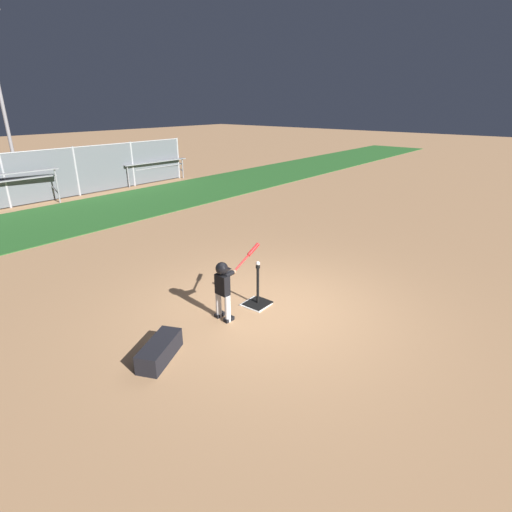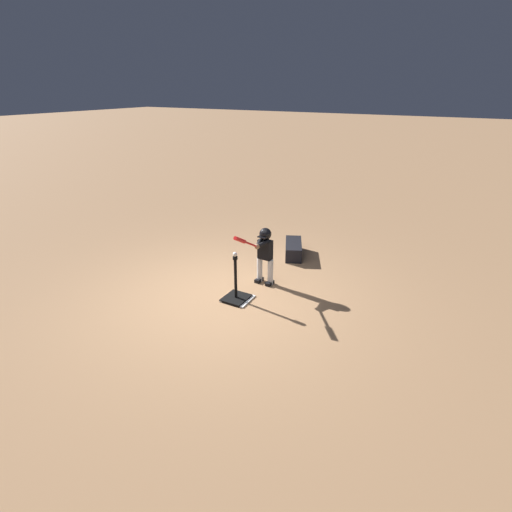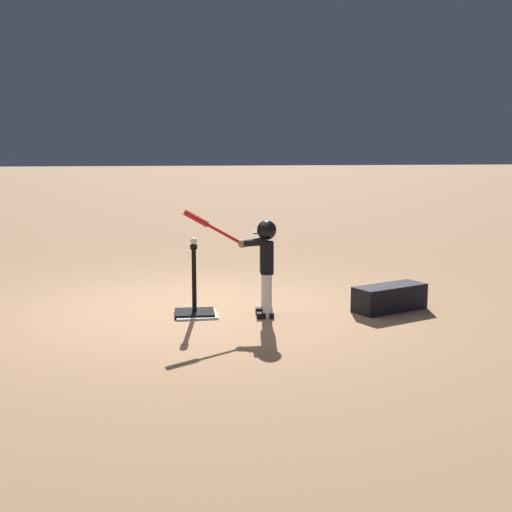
% 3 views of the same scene
% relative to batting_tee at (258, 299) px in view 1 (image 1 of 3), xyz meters
% --- Properties ---
extents(ground_plane, '(90.00, 90.00, 0.00)m').
position_rel_batting_tee_xyz_m(ground_plane, '(0.02, -0.28, -0.11)').
color(ground_plane, '#AD7F56').
extents(grass_outfield_strip, '(56.00, 4.07, 0.02)m').
position_rel_batting_tee_xyz_m(grass_outfield_strip, '(0.02, 8.28, -0.10)').
color(grass_outfield_strip, '#286026').
rests_on(grass_outfield_strip, ground_plane).
extents(backstop_fence, '(15.05, 0.08, 1.86)m').
position_rel_batting_tee_xyz_m(backstop_fence, '(0.02, 11.01, 0.86)').
color(backstop_fence, '#9E9EA3').
rests_on(backstop_fence, ground_plane).
extents(home_plate, '(0.46, 0.46, 0.02)m').
position_rel_batting_tee_xyz_m(home_plate, '(-0.02, 0.02, -0.10)').
color(home_plate, white).
rests_on(home_plate, ground_plane).
extents(batting_tee, '(0.42, 0.38, 0.76)m').
position_rel_batting_tee_xyz_m(batting_tee, '(0.00, 0.00, 0.00)').
color(batting_tee, black).
rests_on(batting_tee, ground_plane).
extents(batter_child, '(0.98, 0.33, 1.14)m').
position_rel_batting_tee_xyz_m(batter_child, '(-0.72, 0.12, 0.54)').
color(batter_child, silver).
rests_on(batter_child, ground_plane).
extents(baseball, '(0.07, 0.07, 0.07)m').
position_rel_batting_tee_xyz_m(baseball, '(0.00, 0.00, 0.69)').
color(baseball, white).
rests_on(baseball, batting_tee).
extents(bleachers_left_center, '(3.06, 2.81, 1.26)m').
position_rel_batting_tee_xyz_m(bleachers_left_center, '(0.22, 11.73, 0.51)').
color(bleachers_left_center, gray).
rests_on(bleachers_left_center, ground_plane).
extents(bleachers_right_center, '(3.23, 1.74, 0.96)m').
position_rel_batting_tee_xyz_m(bleachers_right_center, '(6.16, 11.59, 0.36)').
color(bleachers_right_center, gray).
rests_on(bleachers_right_center, ground_plane).
extents(equipment_bag, '(0.90, 0.65, 0.28)m').
position_rel_batting_tee_xyz_m(equipment_bag, '(-2.14, 0.03, 0.03)').
color(equipment_bag, black).
rests_on(equipment_bag, ground_plane).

